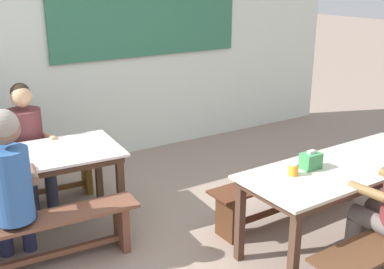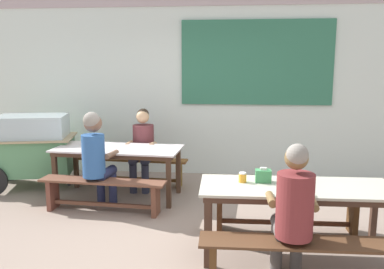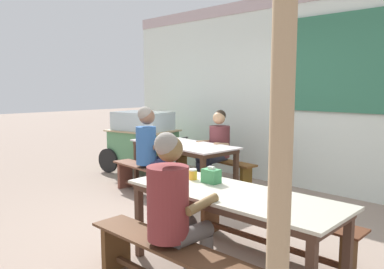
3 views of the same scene
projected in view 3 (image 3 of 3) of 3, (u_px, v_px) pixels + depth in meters
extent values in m
plane|color=gray|center=(175.00, 228.00, 4.30)|extent=(40.00, 40.00, 0.00)
cube|color=silver|center=(297.00, 98.00, 5.95)|extent=(7.53, 0.12, 2.81)
cube|color=#347356|center=(353.00, 62.00, 5.20)|extent=(2.46, 0.03, 1.37)
cube|color=silver|center=(183.00, 144.00, 5.80)|extent=(1.81, 0.88, 0.02)
cube|color=#493121|center=(183.00, 147.00, 5.80)|extent=(1.73, 0.81, 0.06)
cube|color=#493121|center=(236.00, 175.00, 5.46)|extent=(0.06, 0.06, 0.64)
cube|color=#493121|center=(203.00, 183.00, 5.04)|extent=(0.06, 0.06, 0.64)
cube|color=#493121|center=(167.00, 159.00, 6.66)|extent=(0.06, 0.06, 0.64)
cube|color=#493121|center=(136.00, 164.00, 6.24)|extent=(0.06, 0.06, 0.64)
cube|color=beige|center=(232.00, 193.00, 3.14)|extent=(1.88, 0.74, 0.03)
cube|color=#4C3225|center=(232.00, 198.00, 3.14)|extent=(1.80, 0.68, 0.06)
cube|color=#4C3225|center=(347.00, 259.00, 2.81)|extent=(0.06, 0.06, 0.64)
cube|color=#4C3225|center=(183.00, 209.00, 3.98)|extent=(0.06, 0.06, 0.64)
cube|color=#4C3225|center=(139.00, 223.00, 3.56)|extent=(0.06, 0.06, 0.64)
cube|color=brown|center=(211.00, 159.00, 6.23)|extent=(1.76, 0.37, 0.03)
cube|color=brown|center=(246.00, 180.00, 5.69)|extent=(0.07, 0.22, 0.40)
cube|color=brown|center=(181.00, 164.00, 6.82)|extent=(0.07, 0.22, 0.40)
cube|color=brown|center=(211.00, 177.00, 6.27)|extent=(1.47, 0.14, 0.04)
cube|color=brown|center=(151.00, 169.00, 5.45)|extent=(1.65, 0.39, 0.03)
cube|color=brown|center=(182.00, 194.00, 4.95)|extent=(0.08, 0.24, 0.40)
cube|color=brown|center=(125.00, 175.00, 6.00)|extent=(0.08, 0.24, 0.40)
cube|color=brown|center=(151.00, 190.00, 5.49)|extent=(1.35, 0.13, 0.04)
cube|color=#512A19|center=(270.00, 211.00, 3.60)|extent=(1.74, 0.33, 0.02)
cube|color=#4D2F17|center=(348.00, 257.00, 3.12)|extent=(0.07, 0.24, 0.41)
cube|color=#4D2C18|center=(210.00, 215.00, 4.14)|extent=(0.07, 0.24, 0.41)
cube|color=#512A19|center=(269.00, 243.00, 3.64)|extent=(1.45, 0.08, 0.04)
cube|color=#53341F|center=(180.00, 250.00, 2.74)|extent=(1.83, 0.35, 0.02)
cube|color=#56361B|center=(116.00, 247.00, 3.31)|extent=(0.07, 0.26, 0.40)
cube|color=#599564|center=(143.00, 146.00, 7.07)|extent=(1.24, 0.96, 0.54)
cube|color=silver|center=(143.00, 122.00, 7.02)|extent=(1.12, 0.87, 0.36)
cube|color=tan|center=(143.00, 130.00, 7.04)|extent=(1.34, 1.06, 0.02)
cylinder|color=black|center=(137.00, 154.00, 7.71)|extent=(0.44, 0.15, 0.44)
cylinder|color=black|center=(108.00, 161.00, 7.04)|extent=(0.44, 0.15, 0.44)
cylinder|color=#333333|center=(165.00, 169.00, 6.86)|extent=(0.05, 0.05, 0.22)
cylinder|color=#3F3F3F|center=(176.00, 140.00, 6.66)|extent=(0.20, 0.73, 0.04)
cylinder|color=#635C59|center=(206.00, 261.00, 3.02)|extent=(0.11, 0.11, 0.43)
cylinder|color=#635C59|center=(190.00, 254.00, 3.15)|extent=(0.11, 0.11, 0.43)
cylinder|color=#635C59|center=(192.00, 234.00, 2.87)|extent=(0.14, 0.36, 0.13)
cylinder|color=#635C59|center=(176.00, 228.00, 3.00)|extent=(0.14, 0.36, 0.13)
cylinder|color=maroon|center=(168.00, 203.00, 2.79)|extent=(0.31, 0.31, 0.54)
sphere|color=brown|center=(170.00, 149.00, 2.75)|extent=(0.19, 0.19, 0.19)
sphere|color=gray|center=(166.00, 145.00, 2.73)|extent=(0.18, 0.18, 0.18)
cylinder|color=brown|center=(202.00, 204.00, 2.80)|extent=(0.07, 0.31, 0.11)
cylinder|color=brown|center=(170.00, 195.00, 3.04)|extent=(0.07, 0.30, 0.08)
cylinder|color=navy|center=(169.00, 179.00, 5.67)|extent=(0.11, 0.11, 0.43)
cylinder|color=navy|center=(163.00, 177.00, 5.82)|extent=(0.11, 0.11, 0.43)
cylinder|color=navy|center=(159.00, 163.00, 5.54)|extent=(0.18, 0.38, 0.13)
cylinder|color=navy|center=(153.00, 161.00, 5.69)|extent=(0.18, 0.38, 0.13)
cylinder|color=#2F5B9C|center=(146.00, 145.00, 5.49)|extent=(0.29, 0.29, 0.54)
sphere|color=brown|center=(147.00, 117.00, 5.44)|extent=(0.23, 0.23, 0.23)
sphere|color=gray|center=(145.00, 114.00, 5.42)|extent=(0.21, 0.21, 0.21)
cylinder|color=brown|center=(163.00, 147.00, 5.46)|extent=(0.11, 0.31, 0.07)
cylinder|color=brown|center=(151.00, 144.00, 5.72)|extent=(0.11, 0.31, 0.09)
cylinder|color=#2F3347|center=(199.00, 176.00, 5.90)|extent=(0.11, 0.11, 0.43)
cylinder|color=#2F3347|center=(208.00, 177.00, 5.77)|extent=(0.11, 0.11, 0.43)
cylinder|color=#2F3347|center=(207.00, 157.00, 6.00)|extent=(0.14, 0.42, 0.13)
cylinder|color=#2F3347|center=(216.00, 159.00, 5.88)|extent=(0.14, 0.42, 0.13)
cylinder|color=brown|center=(220.00, 142.00, 6.04)|extent=(0.32, 0.32, 0.50)
sphere|color=tan|center=(219.00, 118.00, 5.98)|extent=(0.20, 0.20, 0.20)
sphere|color=#2D2319|center=(220.00, 116.00, 6.00)|extent=(0.18, 0.18, 0.18)
cylinder|color=tan|center=(203.00, 143.00, 6.04)|extent=(0.08, 0.30, 0.08)
cylinder|color=tan|center=(221.00, 145.00, 5.79)|extent=(0.08, 0.31, 0.11)
cube|color=#3C8C51|center=(211.00, 176.00, 3.42)|extent=(0.15, 0.11, 0.13)
cube|color=white|center=(211.00, 168.00, 3.41)|extent=(0.06, 0.03, 0.02)
cylinder|color=orange|center=(193.00, 175.00, 3.55)|extent=(0.08, 0.08, 0.08)
cylinder|color=white|center=(193.00, 170.00, 3.54)|extent=(0.07, 0.07, 0.02)
cylinder|color=tan|center=(280.00, 185.00, 1.66)|extent=(0.10, 0.10, 2.31)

